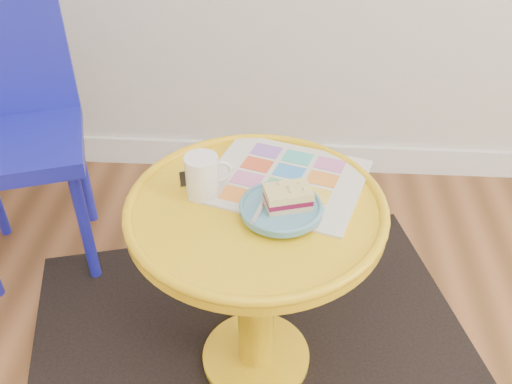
# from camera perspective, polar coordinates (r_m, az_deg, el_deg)

# --- Properties ---
(room_walls) EXTENTS (4.00, 4.00, 4.00)m
(room_walls) POSITION_cam_1_polar(r_m,az_deg,el_deg) (1.81, -18.30, -13.57)
(room_walls) COLOR silver
(room_walls) RESTS_ON ground
(rug) EXTENTS (1.54, 1.40, 0.01)m
(rug) POSITION_cam_1_polar(r_m,az_deg,el_deg) (1.75, 0.00, -16.30)
(rug) COLOR black
(rug) RESTS_ON ground
(side_table) EXTENTS (0.61, 0.61, 0.58)m
(side_table) POSITION_cam_1_polar(r_m,az_deg,el_deg) (1.44, 0.00, -6.47)
(side_table) COLOR yellow
(side_table) RESTS_ON ground
(chair) EXTENTS (0.50, 0.50, 0.89)m
(chair) POSITION_cam_1_polar(r_m,az_deg,el_deg) (1.95, -23.02, 6.81)
(chair) COLOR #1C1FB7
(chair) RESTS_ON ground
(newspaper) EXTENTS (0.45, 0.41, 0.01)m
(newspaper) POSITION_cam_1_polar(r_m,az_deg,el_deg) (1.40, 2.90, 1.19)
(newspaper) COLOR silver
(newspaper) RESTS_ON side_table
(mug) EXTENTS (0.11, 0.08, 0.10)m
(mug) POSITION_cam_1_polar(r_m,az_deg,el_deg) (1.34, -5.31, 1.73)
(mug) COLOR white
(mug) RESTS_ON side_table
(plate) EXTENTS (0.19, 0.19, 0.02)m
(plate) POSITION_cam_1_polar(r_m,az_deg,el_deg) (1.29, 2.49, -1.67)
(plate) COLOR #5391AF
(plate) RESTS_ON newspaper
(cake_slice) EXTENTS (0.12, 0.09, 0.05)m
(cake_slice) POSITION_cam_1_polar(r_m,az_deg,el_deg) (1.27, 3.20, -0.49)
(cake_slice) COLOR #D3BC8C
(cake_slice) RESTS_ON plate
(fork) EXTENTS (0.05, 0.14, 0.00)m
(fork) POSITION_cam_1_polar(r_m,az_deg,el_deg) (1.29, 0.74, -1.12)
(fork) COLOR silver
(fork) RESTS_ON plate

